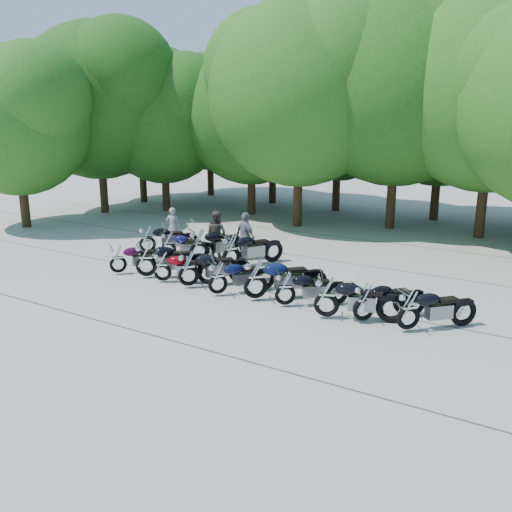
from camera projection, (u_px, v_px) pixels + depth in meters
The scene contains 30 objects.
ground at pixel (229, 303), 15.91m from camera, with size 90.00×90.00×0.00m, color gray.
tree_0 at pixel (139, 113), 33.05m from camera, with size 7.50×7.50×9.21m.
tree_1 at pixel (163, 120), 30.00m from camera, with size 6.97×6.97×8.55m.
tree_2 at pixel (251, 116), 28.83m from camera, with size 7.31×7.31×8.97m.
tree_3 at pixel (300, 94), 25.39m from camera, with size 8.70×8.70×10.67m.
tree_4 at pixel (398, 86), 24.76m from camera, with size 9.13×9.13×11.20m.
tree_5 at pixel (494, 85), 22.80m from camera, with size 9.04×9.04×11.10m.
tree_9 at pixel (209, 112), 35.87m from camera, with size 7.59×7.59×9.32m.
tree_10 at pixel (273, 110), 32.67m from camera, with size 7.78×7.78×9.55m.
tree_11 at pixel (339, 112), 29.97m from camera, with size 7.56×7.56×9.28m.
tree_12 at pixel (443, 107), 27.13m from camera, with size 7.88×7.88×9.67m.
tree_16 at pixel (15, 121), 25.44m from camera, with size 6.97×6.97×8.55m.
tree_17 at pixel (97, 102), 29.24m from camera, with size 8.31×8.31×10.20m.
motorcycle_0 at pixel (118, 258), 18.66m from camera, with size 0.63×2.06×1.16m, color #3A0726, non-canonical shape.
motorcycle_1 at pixel (146, 258), 18.18m from camera, with size 0.75×2.47×1.39m, color black, non-canonical shape.
motorcycle_2 at pixel (162, 265), 17.73m from camera, with size 0.63×2.07×1.17m, color maroon, non-canonical shape.
motorcycle_3 at pixel (188, 267), 17.17m from camera, with size 0.73×2.38×1.35m, color black, non-canonical shape.
motorcycle_4 at pixel (218, 277), 16.43m from camera, with size 0.65×2.14×1.21m, color black, non-canonical shape.
motorcycle_5 at pixel (256, 278), 15.96m from camera, with size 0.77×2.53×1.43m, color #0D153C, non-canonical shape.
motorcycle_6 at pixel (285, 287), 15.47m from camera, with size 0.64×2.10×1.19m, color black, non-canonical shape.
motorcycle_7 at pixel (327, 295), 14.53m from camera, with size 0.72×2.38×1.34m, color black, non-canonical shape.
motorcycle_8 at pixel (364, 301), 14.27m from camera, with size 0.67×2.19×1.24m, color black, non-canonical shape.
motorcycle_9 at pixel (409, 308), 13.67m from camera, with size 0.68×2.22×1.26m, color black, non-canonical shape.
motorcycle_10 at pixel (147, 238), 21.38m from camera, with size 0.70×2.30×1.30m, color black, non-canonical shape.
motorcycle_11 at pixel (169, 243), 20.80m from camera, with size 0.63×2.06×1.17m, color #110E40, non-canonical shape.
motorcycle_12 at pixel (199, 244), 20.18m from camera, with size 0.77×2.52×1.42m, color black, non-canonical shape.
motorcycle_13 at pixel (231, 249), 19.38m from camera, with size 0.75×2.46×1.39m, color black, non-canonical shape.
rider_0 at pixel (173, 227), 22.67m from camera, with size 0.60×0.39×1.64m, color gray.
rider_1 at pixel (217, 234), 20.86m from camera, with size 0.89×0.69×1.83m, color #4E4738.
rider_2 at pixel (245, 236), 20.50m from camera, with size 1.07×0.45×1.83m, color gray.
Camera 1 is at (8.55, -12.41, 5.37)m, focal length 38.00 mm.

